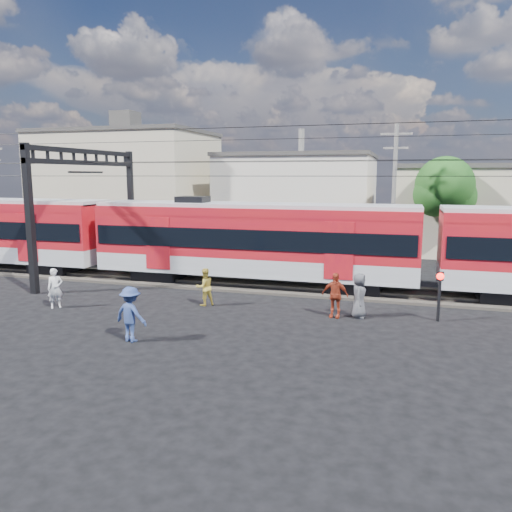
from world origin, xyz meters
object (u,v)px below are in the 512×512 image
(commuter_train, at_px, (257,239))
(pedestrian_a, at_px, (55,288))
(pedestrian_c, at_px, (131,314))
(crossing_signal, at_px, (440,287))

(commuter_train, bearing_deg, pedestrian_a, -137.48)
(commuter_train, height_order, pedestrian_c, commuter_train)
(crossing_signal, bearing_deg, pedestrian_a, -170.75)
(pedestrian_a, height_order, pedestrian_c, pedestrian_c)
(commuter_train, distance_m, pedestrian_a, 9.58)
(commuter_train, relative_size, pedestrian_a, 29.82)
(pedestrian_a, relative_size, crossing_signal, 0.87)
(pedestrian_c, relative_size, crossing_signal, 0.97)
(pedestrian_a, bearing_deg, crossing_signal, -34.87)
(pedestrian_a, height_order, crossing_signal, crossing_signal)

